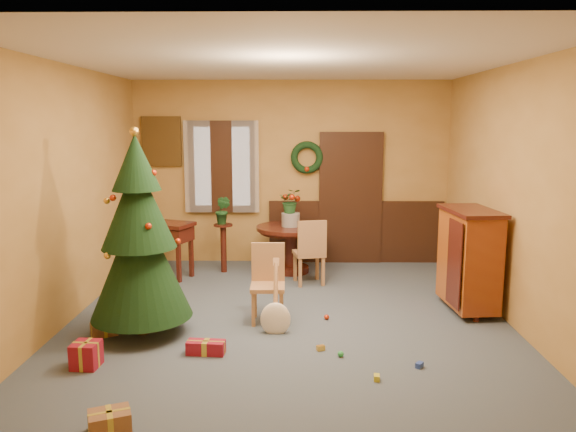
{
  "coord_description": "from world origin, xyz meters",
  "views": [
    {
      "loc": [
        0.09,
        -6.2,
        2.26
      ],
      "look_at": [
        -0.01,
        0.4,
        1.15
      ],
      "focal_mm": 35.0,
      "sensor_mm": 36.0,
      "label": 1
    }
  ],
  "objects_px": {
    "chair_near": "(268,280)",
    "christmas_tree": "(139,238)",
    "dining_table": "(291,240)",
    "sideboard": "(469,257)",
    "writing_desk": "(162,235)"
  },
  "relations": [
    {
      "from": "chair_near",
      "to": "christmas_tree",
      "type": "relative_size",
      "value": 0.4
    },
    {
      "from": "dining_table",
      "to": "christmas_tree",
      "type": "relative_size",
      "value": 0.47
    },
    {
      "from": "dining_table",
      "to": "christmas_tree",
      "type": "bearing_deg",
      "value": -121.86
    },
    {
      "from": "christmas_tree",
      "to": "sideboard",
      "type": "bearing_deg",
      "value": 12.15
    },
    {
      "from": "christmas_tree",
      "to": "writing_desk",
      "type": "height_order",
      "value": "christmas_tree"
    },
    {
      "from": "chair_near",
      "to": "sideboard",
      "type": "xyz_separation_m",
      "value": [
        2.39,
        0.35,
        0.19
      ]
    },
    {
      "from": "sideboard",
      "to": "dining_table",
      "type": "bearing_deg",
      "value": 141.3
    },
    {
      "from": "dining_table",
      "to": "chair_near",
      "type": "distance_m",
      "value": 2.09
    },
    {
      "from": "dining_table",
      "to": "writing_desk",
      "type": "bearing_deg",
      "value": -171.73
    },
    {
      "from": "writing_desk",
      "to": "sideboard",
      "type": "xyz_separation_m",
      "value": [
        4.03,
        -1.45,
        0.05
      ]
    },
    {
      "from": "dining_table",
      "to": "writing_desk",
      "type": "distance_m",
      "value": 1.91
    },
    {
      "from": "chair_near",
      "to": "christmas_tree",
      "type": "height_order",
      "value": "christmas_tree"
    },
    {
      "from": "christmas_tree",
      "to": "sideboard",
      "type": "xyz_separation_m",
      "value": [
        3.72,
        0.8,
        -0.38
      ]
    },
    {
      "from": "christmas_tree",
      "to": "sideboard",
      "type": "height_order",
      "value": "christmas_tree"
    },
    {
      "from": "dining_table",
      "to": "sideboard",
      "type": "bearing_deg",
      "value": -38.7
    }
  ]
}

